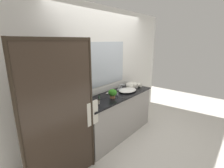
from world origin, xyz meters
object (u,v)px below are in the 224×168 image
at_px(potted_plant, 113,93).
at_px(rolled_towel_near_edge, 137,85).
at_px(amenity_bottle_lotion, 117,94).
at_px(amenity_bottle_shampoo, 99,97).
at_px(faucet, 120,88).
at_px(amenity_bottle_conditioner, 99,102).
at_px(rolled_towel_far_edge, 130,86).
at_px(rolled_towel_middle, 133,85).
at_px(sink_basin, 128,90).
at_px(soap_dish, 109,93).

xyz_separation_m(potted_plant, rolled_towel_near_edge, (0.97, 0.07, -0.05)).
relative_size(amenity_bottle_lotion, amenity_bottle_shampoo, 0.99).
relative_size(faucet, amenity_bottle_shampoo, 2.11).
xyz_separation_m(faucet, rolled_towel_near_edge, (0.45, -0.14, 0.00)).
xyz_separation_m(potted_plant, amenity_bottle_conditioner, (-0.39, -0.01, -0.06)).
bearing_deg(amenity_bottle_lotion, faucet, 28.58).
bearing_deg(amenity_bottle_shampoo, rolled_towel_far_edge, -4.42).
bearing_deg(amenity_bottle_shampoo, rolled_towel_near_edge, -4.78).
relative_size(amenity_bottle_lotion, rolled_towel_middle, 0.33).
bearing_deg(sink_basin, amenity_bottle_lotion, 178.15).
relative_size(potted_plant, amenity_bottle_conditioner, 2.37).
relative_size(amenity_bottle_conditioner, rolled_towel_near_edge, 0.30).
distance_m(sink_basin, potted_plant, 0.52).
relative_size(sink_basin, amenity_bottle_lotion, 5.58).
distance_m(amenity_bottle_conditioner, amenity_bottle_shampoo, 0.26).
xyz_separation_m(faucet, amenity_bottle_shampoo, (-0.71, -0.04, -0.01)).
bearing_deg(soap_dish, rolled_towel_middle, -10.31).
distance_m(soap_dish, amenity_bottle_lotion, 0.21).
height_order(rolled_towel_near_edge, rolled_towel_far_edge, rolled_towel_far_edge).
bearing_deg(faucet, amenity_bottle_conditioner, -166.47).
xyz_separation_m(sink_basin, amenity_bottle_conditioner, (-0.90, -0.02, 0.00)).
distance_m(faucet, potted_plant, 0.56).
xyz_separation_m(faucet, potted_plant, (-0.52, -0.21, 0.05)).
bearing_deg(sink_basin, rolled_towel_far_edge, 20.08).
xyz_separation_m(soap_dish, rolled_towel_middle, (0.70, -0.13, 0.04)).
height_order(amenity_bottle_conditioner, amenity_bottle_shampoo, amenity_bottle_shampoo).
relative_size(potted_plant, amenity_bottle_lotion, 2.16).
relative_size(potted_plant, rolled_towel_middle, 0.71).
height_order(faucet, rolled_towel_far_edge, faucet).
distance_m(soap_dish, rolled_towel_near_edge, 0.83).
distance_m(soap_dish, rolled_towel_middle, 0.72).
bearing_deg(sink_basin, rolled_towel_middle, 15.43).
relative_size(potted_plant, amenity_bottle_shampoo, 2.14).
height_order(faucet, amenity_bottle_conditioner, faucet).
height_order(soap_dish, amenity_bottle_lotion, amenity_bottle_lotion).
height_order(potted_plant, amenity_bottle_conditioner, potted_plant).
xyz_separation_m(amenity_bottle_lotion, rolled_towel_far_edge, (0.57, 0.07, 0.02)).
distance_m(soap_dish, rolled_towel_far_edge, 0.61).
distance_m(sink_basin, amenity_bottle_shampoo, 0.73).
xyz_separation_m(amenity_bottle_conditioner, rolled_towel_middle, (1.25, 0.11, 0.02)).
height_order(soap_dish, amenity_bottle_shampoo, amenity_bottle_shampoo).
xyz_separation_m(faucet, amenity_bottle_conditioner, (-0.90, -0.22, -0.01)).
height_order(sink_basin, amenity_bottle_shampoo, amenity_bottle_shampoo).
height_order(sink_basin, rolled_towel_near_edge, rolled_towel_near_edge).
xyz_separation_m(potted_plant, amenity_bottle_lotion, (0.18, 0.02, -0.06)).
height_order(potted_plant, rolled_towel_far_edge, potted_plant).
xyz_separation_m(sink_basin, rolled_towel_middle, (0.34, 0.09, 0.02)).
distance_m(amenity_bottle_shampoo, rolled_towel_middle, 1.06).
xyz_separation_m(amenity_bottle_lotion, rolled_towel_near_edge, (0.79, 0.05, 0.01)).
bearing_deg(amenity_bottle_lotion, rolled_towel_middle, 6.95).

